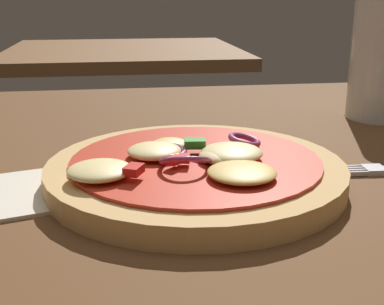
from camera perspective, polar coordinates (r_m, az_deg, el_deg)
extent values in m
cube|color=brown|center=(0.45, -1.55, -4.17)|extent=(1.35, 0.84, 0.03)
cylinder|color=tan|center=(0.42, 0.40, -2.22)|extent=(0.25, 0.25, 0.02)
cylinder|color=red|center=(0.42, 0.40, -0.86)|extent=(0.21, 0.21, 0.00)
ellipsoid|color=#F4DB8E|center=(0.42, 4.46, 0.01)|extent=(0.05, 0.05, 0.01)
ellipsoid|color=#F4DB8E|center=(0.42, -4.21, 0.19)|extent=(0.04, 0.04, 0.01)
ellipsoid|color=#F4DB8E|center=(0.38, -10.23, -1.96)|extent=(0.05, 0.05, 0.01)
ellipsoid|color=#F4DB8E|center=(0.41, 3.17, -0.39)|extent=(0.03, 0.03, 0.01)
ellipsoid|color=#EFCC72|center=(0.45, -2.48, 0.96)|extent=(0.03, 0.03, 0.01)
ellipsoid|color=#E5BC60|center=(0.38, 5.60, -2.20)|extent=(0.05, 0.05, 0.01)
torus|color=#B25984|center=(0.42, -2.87, 0.23)|extent=(0.05, 0.05, 0.01)
torus|color=#93386B|center=(0.40, -0.19, -0.94)|extent=(0.04, 0.04, 0.02)
torus|color=#93386B|center=(0.45, 5.98, 1.26)|extent=(0.03, 0.03, 0.01)
cube|color=#2D8C28|center=(0.43, 0.31, 1.01)|extent=(0.02, 0.01, 0.01)
cube|color=red|center=(0.40, -1.93, -0.85)|extent=(0.02, 0.02, 0.01)
cube|color=red|center=(0.37, -6.52, -1.93)|extent=(0.02, 0.02, 0.01)
cube|color=red|center=(0.40, -0.22, -0.61)|extent=(0.01, 0.01, 0.01)
cube|color=silver|center=(0.48, 19.64, -1.83)|extent=(0.02, 0.02, 0.01)
cube|color=silver|center=(0.47, 16.58, -1.63)|extent=(0.03, 0.00, 0.00)
cube|color=silver|center=(0.47, 16.83, -1.85)|extent=(0.03, 0.00, 0.00)
cube|color=silver|center=(0.46, 17.09, -2.08)|extent=(0.03, 0.00, 0.00)
cube|color=silver|center=(0.46, 17.35, -2.31)|extent=(0.03, 0.00, 0.00)
cylinder|color=#C67214|center=(0.68, 20.39, 7.20)|extent=(0.07, 0.07, 0.09)
cube|color=brown|center=(1.47, -7.63, 10.87)|extent=(0.64, 0.58, 0.03)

